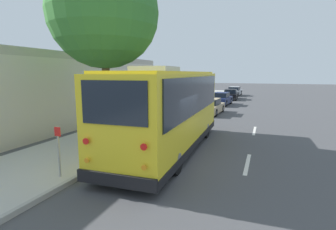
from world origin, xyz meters
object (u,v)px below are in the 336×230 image
at_px(parked_sedan_black, 231,95).
at_px(sign_post_near, 59,151).
at_px(parked_sedan_silver, 234,91).
at_px(parked_sedan_tan, 210,107).
at_px(sign_post_far, 95,145).
at_px(street_tree, 105,6).
at_px(parked_sedan_navy, 221,99).
at_px(shuttle_bus, 170,107).

bearing_deg(parked_sedan_black, sign_post_near, 173.89).
relative_size(parked_sedan_silver, sign_post_near, 2.87).
xyz_separation_m(parked_sedan_tan, sign_post_near, (-15.13, 1.60, 0.37)).
height_order(sign_post_near, sign_post_far, sign_post_near).
height_order(street_tree, sign_post_far, street_tree).
bearing_deg(street_tree, parked_sedan_tan, -14.32).
distance_m(parked_sedan_navy, sign_post_far, 19.79).
relative_size(parked_sedan_navy, parked_sedan_black, 0.90).
xyz_separation_m(parked_sedan_tan, parked_sedan_black, (12.94, -0.02, -0.00)).
bearing_deg(sign_post_far, parked_sedan_silver, -2.62).
distance_m(parked_sedan_tan, parked_sedan_black, 12.94).
xyz_separation_m(shuttle_bus, parked_sedan_silver, (29.55, 0.56, -1.29)).
height_order(parked_sedan_black, parked_sedan_silver, parked_sedan_silver).
relative_size(parked_sedan_navy, sign_post_far, 3.99).
distance_m(shuttle_bus, parked_sedan_tan, 10.90).
bearing_deg(parked_sedan_navy, parked_sedan_black, 2.21).
xyz_separation_m(parked_sedan_navy, street_tree, (-17.04, 2.61, 5.68)).
bearing_deg(parked_sedan_black, street_tree, 170.58).
bearing_deg(parked_sedan_navy, parked_sedan_tan, -175.64).
xyz_separation_m(parked_sedan_navy, parked_sedan_silver, (12.34, 0.03, 0.01)).
bearing_deg(sign_post_near, sign_post_far, 0.00).
bearing_deg(parked_sedan_silver, parked_sedan_navy, -176.78).
height_order(shuttle_bus, sign_post_near, shuttle_bus).
bearing_deg(sign_post_far, parked_sedan_tan, -6.86).
distance_m(parked_sedan_tan, sign_post_far, 13.43).
relative_size(parked_sedan_tan, street_tree, 0.47).
bearing_deg(shuttle_bus, parked_sedan_tan, 0.51).
height_order(parked_sedan_silver, sign_post_near, sign_post_near).
distance_m(shuttle_bus, parked_sedan_silver, 29.58).
bearing_deg(parked_sedan_black, parked_sedan_tan, 177.11).
height_order(parked_sedan_tan, sign_post_near, sign_post_near).
distance_m(parked_sedan_navy, sign_post_near, 21.58).
bearing_deg(parked_sedan_tan, parked_sedan_black, 2.30).
xyz_separation_m(shuttle_bus, sign_post_far, (-2.52, 2.03, -1.23)).
bearing_deg(shuttle_bus, parked_sedan_silver, -0.66).
relative_size(parked_sedan_silver, street_tree, 0.50).
bearing_deg(parked_sedan_navy, sign_post_near, 179.40).
height_order(parked_sedan_black, sign_post_near, sign_post_near).
relative_size(shuttle_bus, street_tree, 1.05).
height_order(shuttle_bus, parked_sedan_tan, shuttle_bus).
distance_m(street_tree, sign_post_far, 6.33).
height_order(parked_sedan_tan, parked_sedan_black, parked_sedan_tan).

